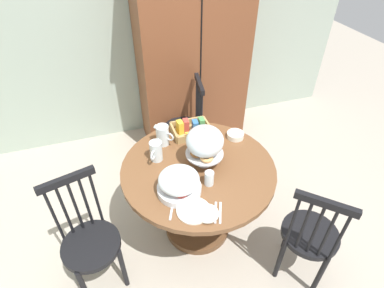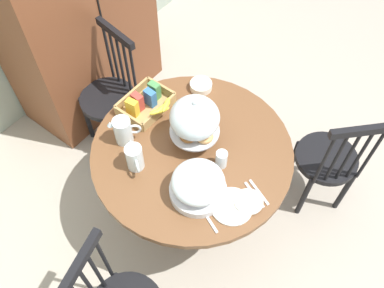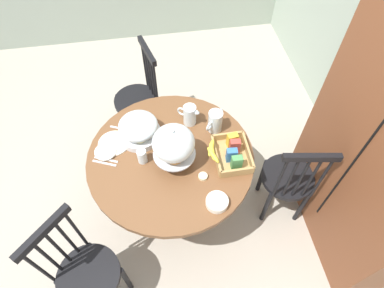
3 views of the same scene
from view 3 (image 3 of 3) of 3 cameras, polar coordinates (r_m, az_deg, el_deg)
The scene contains 18 objects.
ground_plane at distance 2.89m, azimuth -6.40°, elevation -9.87°, with size 10.00×10.00×0.00m, color #A89E8E.
dining_table at distance 2.41m, azimuth -3.53°, elevation -5.02°, with size 1.15×1.15×0.74m.
windsor_chair_near_window at distance 2.56m, azimuth 16.62°, elevation -6.02°, with size 0.40×0.41×0.97m.
windsor_chair_by_cabinet at distance 3.00m, azimuth -9.34°, elevation 7.73°, with size 0.42×0.42×0.97m.
windsor_chair_facing_door at distance 2.29m, azimuth -18.21°, elevation -20.85°, with size 0.47×0.47×0.97m.
pastry_stand_with_dome at distance 2.04m, azimuth -3.29°, elevation -0.06°, with size 0.28×0.28×0.34m.
fruit_platter_covered at distance 2.29m, azimuth -9.38°, elevation 2.72°, with size 0.30×0.30×0.18m.
orange_juice_pitcher at distance 2.31m, azimuth 4.09°, elevation 3.88°, with size 0.14×0.15×0.17m.
milk_pitcher at distance 2.35m, azimuth -0.43°, elevation 5.04°, with size 0.12×0.16×0.16m.
cereal_basket at distance 2.19m, azimuth 6.79°, elevation -1.57°, with size 0.32×0.30×0.12m.
china_plate_large at distance 2.34m, azimuth -13.63°, elevation 0.13°, with size 0.22×0.22×0.01m, color white.
china_plate_small at distance 2.30m, azimuth -15.02°, elevation -1.28°, with size 0.15×0.15×0.01m, color white.
cereal_bowl at distance 2.02m, azimuth 4.43°, elevation -10.19°, with size 0.14×0.14×0.04m, color white.
drinking_glass at distance 2.18m, azimuth -8.80°, elevation -2.14°, with size 0.06×0.06×0.11m, color silver.
butter_dish at distance 2.12m, azimuth 1.95°, elevation -5.73°, with size 0.06×0.06×0.02m, color beige.
table_knife at distance 2.28m, azimuth -14.91°, elevation -2.67°, with size 0.17×0.01×0.01m, color silver.
dinner_fork at distance 2.26m, azimuth -15.20°, elevation -3.28°, with size 0.17×0.01×0.01m, color silver.
soup_spoon at distance 2.42m, azimuth -12.39°, elevation 2.68°, with size 0.17×0.01×0.01m, color silver.
Camera 3 is at (1.31, 0.11, 2.57)m, focal length 30.24 mm.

